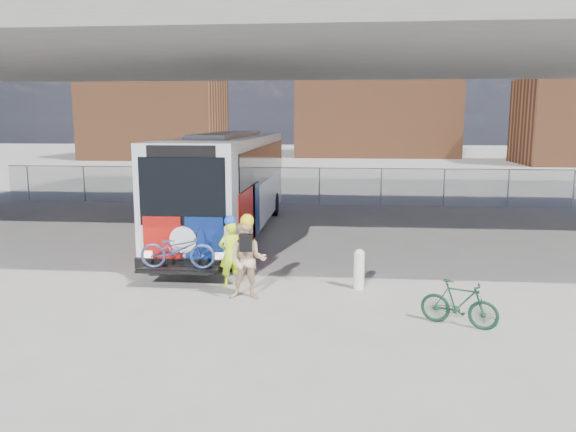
# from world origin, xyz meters

# --- Properties ---
(ground) EXTENTS (160.00, 160.00, 0.00)m
(ground) POSITION_xyz_m (0.00, 0.00, 0.00)
(ground) COLOR #9E9991
(ground) RESTS_ON ground
(bus) EXTENTS (2.67, 12.90, 3.69)m
(bus) POSITION_xyz_m (-2.00, 4.42, 2.11)
(bus) COLOR silver
(bus) RESTS_ON ground
(overpass) EXTENTS (40.00, 16.00, 7.95)m
(overpass) POSITION_xyz_m (0.00, 4.00, 6.54)
(overpass) COLOR #605E59
(overpass) RESTS_ON ground
(chainlink_fence) EXTENTS (30.00, 0.06, 30.00)m
(chainlink_fence) POSITION_xyz_m (0.00, 12.00, 1.42)
(chainlink_fence) COLOR gray
(chainlink_fence) RESTS_ON ground
(brick_buildings) EXTENTS (54.00, 22.00, 12.00)m
(brick_buildings) POSITION_xyz_m (1.23, 48.23, 5.42)
(brick_buildings) COLOR brown
(brick_buildings) RESTS_ON ground
(smokestack) EXTENTS (2.20, 2.20, 25.00)m
(smokestack) POSITION_xyz_m (14.00, 55.00, 12.50)
(smokestack) COLOR brown
(smokestack) RESTS_ON ground
(bollard) EXTENTS (0.26, 0.26, 1.01)m
(bollard) POSITION_xyz_m (2.48, -1.89, 0.54)
(bollard) COLOR white
(bollard) RESTS_ON ground
(cyclist_hivis) EXTENTS (0.71, 0.63, 1.80)m
(cyclist_hivis) POSITION_xyz_m (-0.73, -1.89, 0.87)
(cyclist_hivis) COLOR #CCFF1A
(cyclist_hivis) RESTS_ON ground
(cyclist_tan) EXTENTS (0.90, 0.71, 2.02)m
(cyclist_tan) POSITION_xyz_m (-0.12, -2.93, 0.95)
(cyclist_tan) COLOR #DEB58E
(cyclist_tan) RESTS_ON ground
(bike_parked) EXTENTS (1.61, 1.03, 0.94)m
(bike_parked) POSITION_xyz_m (4.42, -4.26, 0.47)
(bike_parked) COLOR #123820
(bike_parked) RESTS_ON ground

